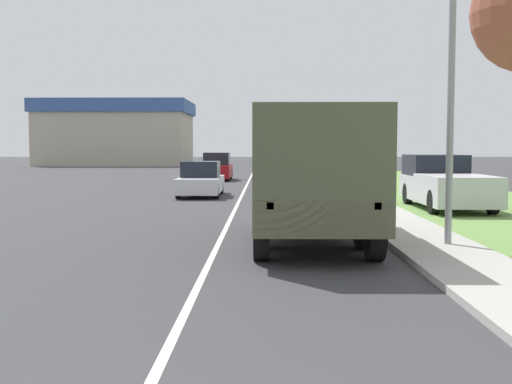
# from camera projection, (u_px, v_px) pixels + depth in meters

# --- Properties ---
(ground_plane) EXTENTS (180.00, 180.00, 0.00)m
(ground_plane) POSITION_uv_depth(u_px,v_px,m) (250.00, 178.00, 42.83)
(ground_plane) COLOR #38383A
(lane_centre_stripe) EXTENTS (0.12, 120.00, 0.00)m
(lane_centre_stripe) POSITION_uv_depth(u_px,v_px,m) (250.00, 178.00, 42.83)
(lane_centre_stripe) COLOR silver
(lane_centre_stripe) RESTS_ON ground
(sidewalk_right) EXTENTS (1.80, 120.00, 0.12)m
(sidewalk_right) POSITION_uv_depth(u_px,v_px,m) (317.00, 177.00, 42.76)
(sidewalk_right) COLOR #ADAAA3
(sidewalk_right) RESTS_ON ground
(grass_strip_right) EXTENTS (7.00, 120.00, 0.02)m
(grass_strip_right) POSITION_uv_depth(u_px,v_px,m) (384.00, 178.00, 42.70)
(grass_strip_right) COLOR #6B9347
(grass_strip_right) RESTS_ON ground
(military_truck) EXTENTS (2.38, 6.50, 2.83)m
(military_truck) POSITION_uv_depth(u_px,v_px,m) (311.00, 169.00, 13.74)
(military_truck) COLOR #606647
(military_truck) RESTS_ON ground
(car_nearest_ahead) EXTENTS (1.73, 4.32, 1.48)m
(car_nearest_ahead) POSITION_uv_depth(u_px,v_px,m) (201.00, 180.00, 27.24)
(car_nearest_ahead) COLOR silver
(car_nearest_ahead) RESTS_ON ground
(car_second_ahead) EXTENTS (1.78, 4.32, 1.73)m
(car_second_ahead) POSITION_uv_depth(u_px,v_px,m) (217.00, 168.00, 40.29)
(car_second_ahead) COLOR maroon
(car_second_ahead) RESTS_ON ground
(pickup_truck) EXTENTS (2.06, 5.42, 1.79)m
(pickup_truck) POSITION_uv_depth(u_px,v_px,m) (444.00, 183.00, 21.79)
(pickup_truck) COLOR silver
(pickup_truck) RESTS_ON grass_strip_right
(lamp_post) EXTENTS (1.69, 0.24, 7.33)m
(lamp_post) POSITION_uv_depth(u_px,v_px,m) (442.00, 28.00, 12.79)
(lamp_post) COLOR gray
(lamp_post) RESTS_ON sidewalk_right
(building_distant) EXTENTS (16.76, 11.62, 7.24)m
(building_distant) POSITION_uv_depth(u_px,v_px,m) (117.00, 133.00, 73.10)
(building_distant) COLOR #B2A893
(building_distant) RESTS_ON ground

